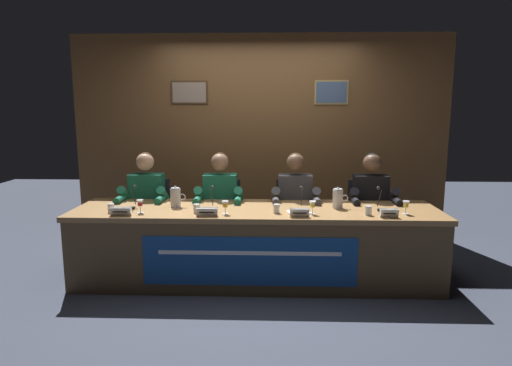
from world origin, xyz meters
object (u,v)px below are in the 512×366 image
at_px(water_pitcher_left_side, 176,197).
at_px(microphone_center_left, 212,202).
at_px(nameplate_center_left, 207,212).
at_px(panelist_center_right, 295,201).
at_px(conference_table, 255,233).
at_px(panelist_far_right, 372,202).
at_px(juice_glass_far_left, 140,204).
at_px(chair_center_right, 294,222).
at_px(water_cup_far_left, 111,209).
at_px(document_stack_center_right, 299,212).
at_px(juice_glass_center_left, 225,205).
at_px(chair_far_right, 367,222).
at_px(juice_glass_center_right, 313,205).
at_px(water_cup_center_right, 277,209).
at_px(nameplate_far_right, 389,213).
at_px(water_cup_far_right, 368,211).
at_px(microphone_center_right, 302,202).
at_px(panelist_far_left, 145,200).
at_px(nameplate_center_right, 300,213).
at_px(water_pitcher_right_side, 338,198).
at_px(chair_far_left, 151,220).
at_px(water_cup_center_left, 197,209).
at_px(panelist_center_left, 220,201).
at_px(chair_center_left, 222,221).
at_px(nameplate_far_left, 121,211).
at_px(juice_glass_far_right, 406,205).
at_px(microphone_far_left, 133,201).

bearing_deg(water_pitcher_left_side, microphone_center_left, -14.15).
xyz_separation_m(nameplate_center_left, panelist_center_right, (0.84, 0.75, -0.06)).
bearing_deg(conference_table, panelist_far_right, 23.70).
distance_m(juice_glass_far_left, chair_center_right, 1.74).
bearing_deg(water_cup_far_left, conference_table, 4.76).
distance_m(panelist_center_right, document_stack_center_right, 0.60).
bearing_deg(juice_glass_center_left, chair_far_right, 30.13).
bearing_deg(document_stack_center_right, water_pitcher_left_side, 169.73).
xyz_separation_m(juice_glass_center_right, chair_far_right, (0.69, 0.84, -0.38)).
xyz_separation_m(juice_glass_far_left, water_cup_center_right, (1.27, 0.04, -0.05)).
bearing_deg(nameplate_far_right, water_cup_far_right, 153.73).
height_order(nameplate_center_left, water_pitcher_left_side, water_pitcher_left_side).
height_order(water_cup_far_left, microphone_center_right, microphone_center_right).
bearing_deg(panelist_far_left, water_pitcher_left_side, -42.42).
bearing_deg(chair_center_right, nameplate_center_right, -90.14).
bearing_deg(water_pitcher_right_side, water_cup_center_right, -158.99).
height_order(chair_far_left, chair_center_right, same).
distance_m(nameplate_center_left, water_pitcher_right_side, 1.29).
relative_size(chair_center_right, nameplate_center_right, 5.15).
bearing_deg(nameplate_far_right, juice_glass_far_left, 177.60).
bearing_deg(water_cup_center_right, water_cup_center_left, -178.20).
bearing_deg(nameplate_center_left, chair_center_right, 48.67).
bearing_deg(panelist_center_left, microphone_center_right, -28.78).
distance_m(chair_center_left, chair_far_right, 1.62).
xyz_separation_m(panelist_center_left, nameplate_center_right, (0.81, -0.75, 0.06)).
height_order(juice_glass_far_left, juice_glass_center_left, same).
bearing_deg(microphone_center_left, chair_far_left, 139.44).
relative_size(water_cup_center_right, microphone_center_right, 0.39).
bearing_deg(chair_far_right, water_cup_far_left, -161.75).
bearing_deg(chair_center_left, water_pitcher_left_side, -123.79).
xyz_separation_m(nameplate_center_right, water_pitcher_right_side, (0.40, 0.37, 0.05)).
xyz_separation_m(water_cup_center_right, panelist_far_right, (1.02, 0.61, -0.06)).
bearing_deg(conference_table, juice_glass_center_left, -154.29).
xyz_separation_m(nameplate_far_left, panelist_center_left, (0.81, 0.76, -0.06)).
xyz_separation_m(nameplate_far_left, nameplate_center_left, (0.79, 0.01, 0.00)).
relative_size(conference_table, juice_glass_far_left, 28.56).
height_order(chair_center_left, water_cup_center_right, chair_center_left).
bearing_deg(water_cup_far_right, panelist_far_right, 74.71).
relative_size(nameplate_center_left, juice_glass_center_left, 1.57).
distance_m(microphone_center_left, document_stack_center_right, 0.84).
height_order(chair_far_left, water_cup_far_right, chair_far_left).
xyz_separation_m(panelist_far_left, nameplate_center_right, (1.62, -0.75, 0.06)).
xyz_separation_m(chair_center_left, juice_glass_far_right, (1.79, -0.81, 0.38)).
distance_m(water_cup_far_left, microphone_far_left, 0.24).
bearing_deg(water_cup_far_right, juice_glass_center_right, 178.12).
bearing_deg(nameplate_far_left, water_cup_far_right, 2.55).
height_order(chair_center_left, juice_glass_center_left, chair_center_left).
bearing_deg(water_cup_center_right, panelist_far_left, 156.64).
bearing_deg(juice_glass_center_left, document_stack_center_right, 5.40).
distance_m(nameplate_far_left, juice_glass_center_right, 1.75).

